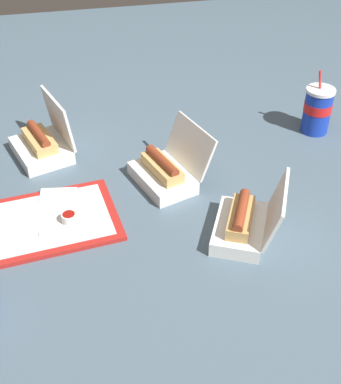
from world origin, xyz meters
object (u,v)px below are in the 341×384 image
(ketchup_cup, at_px, (69,217))
(clamshell_hotdog_front, at_px, (244,223))
(food_tray, at_px, (46,222))
(clamshell_hotdog_back, at_px, (43,144))
(clamshell_hotdog_center, at_px, (166,171))
(plastic_fork, at_px, (61,233))
(soda_cup_front, at_px, (317,109))

(ketchup_cup, height_order, clamshell_hotdog_front, clamshell_hotdog_front)
(food_tray, height_order, clamshell_hotdog_back, clamshell_hotdog_back)
(food_tray, height_order, clamshell_hotdog_center, clamshell_hotdog_center)
(clamshell_hotdog_front, distance_m, clamshell_hotdog_center, 0.30)
(plastic_fork, bearing_deg, ketchup_cup, -113.13)
(plastic_fork, relative_size, clamshell_hotdog_front, 0.44)
(clamshell_hotdog_front, xyz_separation_m, clamshell_hotdog_back, (0.48, -0.48, 0.00))
(food_tray, height_order, ketchup_cup, ketchup_cup)
(food_tray, xyz_separation_m, clamshell_hotdog_center, (-0.34, -0.11, 0.03))
(soda_cup_front, bearing_deg, ketchup_cup, 20.45)
(plastic_fork, xyz_separation_m, soda_cup_front, (-0.85, -0.35, 0.06))
(clamshell_hotdog_front, relative_size, clamshell_hotdog_back, 1.09)
(clamshell_hotdog_front, height_order, clamshell_hotdog_center, same)
(clamshell_hotdog_front, bearing_deg, clamshell_hotdog_back, -44.94)
(plastic_fork, relative_size, soda_cup_front, 0.52)
(ketchup_cup, xyz_separation_m, soda_cup_front, (-0.82, -0.31, 0.05))
(clamshell_hotdog_front, bearing_deg, clamshell_hotdog_center, -60.99)
(food_tray, relative_size, clamshell_hotdog_front, 1.60)
(plastic_fork, xyz_separation_m, clamshell_hotdog_center, (-0.31, -0.17, 0.02))
(plastic_fork, distance_m, soda_cup_front, 0.92)
(food_tray, distance_m, clamshell_hotdog_center, 0.36)
(ketchup_cup, bearing_deg, food_tray, -16.72)
(clamshell_hotdog_center, relative_size, soda_cup_front, 1.14)
(food_tray, relative_size, clamshell_hotdog_back, 1.74)
(clamshell_hotdog_center, height_order, soda_cup_front, soda_cup_front)
(soda_cup_front, bearing_deg, food_tray, 18.07)
(clamshell_hotdog_center, bearing_deg, food_tray, 17.98)
(food_tray, bearing_deg, clamshell_hotdog_front, 162.86)
(ketchup_cup, xyz_separation_m, clamshell_hotdog_front, (-0.43, 0.13, 0.01))
(plastic_fork, distance_m, clamshell_hotdog_center, 0.35)
(food_tray, distance_m, ketchup_cup, 0.07)
(soda_cup_front, bearing_deg, clamshell_hotdog_center, 18.14)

